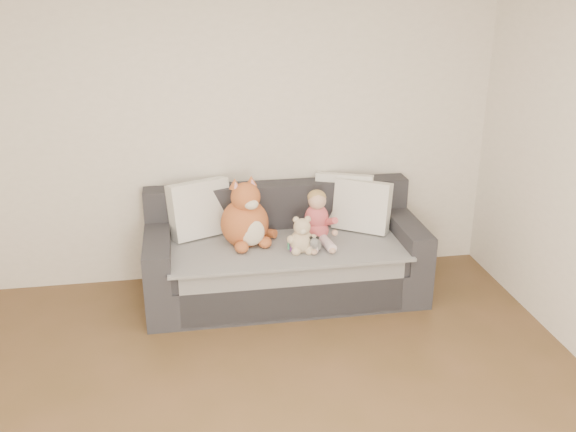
# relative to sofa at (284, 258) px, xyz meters

# --- Properties ---
(room_shell) EXTENTS (5.00, 5.00, 5.00)m
(room_shell) POSITION_rel_sofa_xyz_m (-0.41, -1.64, 0.99)
(room_shell) COLOR brown
(room_shell) RESTS_ON ground
(sofa) EXTENTS (2.20, 0.94, 0.85)m
(sofa) POSITION_rel_sofa_xyz_m (0.00, 0.00, 0.00)
(sofa) COLOR #2C2B31
(sofa) RESTS_ON ground
(cushion_left) EXTENTS (0.54, 0.40, 0.47)m
(cushion_left) POSITION_rel_sofa_xyz_m (-0.65, 0.22, 0.39)
(cushion_left) COLOR silver
(cushion_left) RESTS_ON sofa
(cushion_right_back) EXTENTS (0.52, 0.38, 0.45)m
(cushion_right_back) POSITION_rel_sofa_xyz_m (0.55, 0.26, 0.38)
(cushion_right_back) COLOR silver
(cushion_right_back) RESTS_ON sofa
(cushion_right_front) EXTENTS (0.50, 0.42, 0.43)m
(cushion_right_front) POSITION_rel_sofa_xyz_m (0.67, 0.11, 0.37)
(cushion_right_front) COLOR silver
(cushion_right_front) RESTS_ON sofa
(toddler) EXTENTS (0.30, 0.42, 0.42)m
(toddler) POSITION_rel_sofa_xyz_m (0.26, -0.06, 0.34)
(toddler) COLOR #C04F44
(toddler) RESTS_ON sofa
(plush_cat) EXTENTS (0.46, 0.45, 0.58)m
(plush_cat) POSITION_rel_sofa_xyz_m (-0.31, -0.04, 0.37)
(plush_cat) COLOR #B15127
(plush_cat) RESTS_ON sofa
(teddy_bear) EXTENTS (0.24, 0.17, 0.30)m
(teddy_bear) POSITION_rel_sofa_xyz_m (0.10, -0.26, 0.28)
(teddy_bear) COLOR #D1B691
(teddy_bear) RESTS_ON sofa
(plush_cow) EXTENTS (0.12, 0.19, 0.15)m
(plush_cow) POSITION_rel_sofa_xyz_m (0.19, -0.27, 0.23)
(plush_cow) COLOR white
(plush_cow) RESTS_ON sofa
(sippy_cup) EXTENTS (0.11, 0.09, 0.12)m
(sippy_cup) POSITION_rel_sofa_xyz_m (0.04, -0.23, 0.23)
(sippy_cup) COLOR purple
(sippy_cup) RESTS_ON sofa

